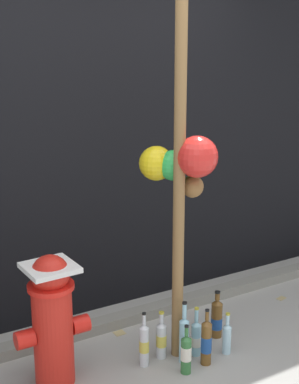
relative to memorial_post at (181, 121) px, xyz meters
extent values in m
cube|color=black|center=(-0.19, 0.92, 0.09)|extent=(10.00, 0.20, 3.30)
cube|color=gray|center=(-0.19, 0.51, -1.52)|extent=(8.00, 0.12, 0.08)
cylinder|color=olive|center=(-0.03, -0.04, -0.19)|extent=(0.07, 0.07, 2.74)
sphere|color=green|center=(0.01, 0.08, -0.29)|extent=(0.20, 0.20, 0.20)
sphere|color=yellow|center=(-0.07, 0.17, -0.29)|extent=(0.22, 0.22, 0.22)
sphere|color=red|center=(0.07, -0.09, -0.21)|extent=(0.26, 0.26, 0.26)
sphere|color=brown|center=(0.09, -0.01, -0.42)|extent=(0.14, 0.14, 0.14)
sphere|color=brown|center=(0.09, -0.01, -0.31)|extent=(0.10, 0.10, 0.10)
sphere|color=brown|center=(0.06, -0.01, -0.28)|extent=(0.04, 0.04, 0.04)
sphere|color=brown|center=(0.13, -0.01, -0.28)|extent=(0.04, 0.04, 0.04)
sphere|color=brown|center=(0.09, -0.05, -0.31)|extent=(0.04, 0.04, 0.04)
cylinder|color=red|center=(-0.85, 0.08, -1.25)|extent=(0.24, 0.24, 0.62)
cylinder|color=red|center=(-0.85, 0.08, -0.92)|extent=(0.28, 0.28, 0.03)
sphere|color=red|center=(-0.85, 0.08, -0.84)|extent=(0.23, 0.23, 0.23)
cylinder|color=red|center=(-1.02, 0.08, -1.22)|extent=(0.11, 0.11, 0.11)
cylinder|color=red|center=(-0.67, 0.08, -1.22)|extent=(0.11, 0.11, 0.11)
cube|color=white|center=(-0.85, 0.08, -0.80)|extent=(0.30, 0.30, 0.03)
cylinder|color=brown|center=(0.07, -0.23, -1.42)|extent=(0.07, 0.07, 0.28)
cone|color=brown|center=(0.07, -0.23, -1.26)|extent=(0.07, 0.07, 0.03)
cylinder|color=brown|center=(0.07, -0.23, -1.22)|extent=(0.02, 0.02, 0.06)
cylinder|color=#1E478C|center=(0.07, -0.23, -1.42)|extent=(0.07, 0.07, 0.11)
cylinder|color=black|center=(0.07, -0.23, -1.18)|extent=(0.03, 0.03, 0.01)
cylinder|color=#B2DBEA|center=(0.27, -0.20, -1.47)|extent=(0.06, 0.06, 0.19)
cone|color=#B2DBEA|center=(0.27, -0.20, -1.36)|extent=(0.06, 0.06, 0.02)
cylinder|color=#B2DBEA|center=(0.27, -0.20, -1.31)|extent=(0.03, 0.03, 0.07)
cylinder|color=gold|center=(0.27, -0.20, -1.27)|extent=(0.03, 0.03, 0.01)
cylinder|color=#93CCE0|center=(0.08, -0.11, -1.45)|extent=(0.07, 0.07, 0.22)
cone|color=#93CCE0|center=(0.08, -0.11, -1.33)|extent=(0.07, 0.07, 0.03)
cylinder|color=#93CCE0|center=(0.08, -0.11, -1.27)|extent=(0.03, 0.03, 0.09)
cylinder|color=silver|center=(0.08, -0.11, -1.46)|extent=(0.07, 0.07, 0.07)
cylinder|color=gold|center=(0.08, -0.11, -1.22)|extent=(0.03, 0.03, 0.01)
cylinder|color=#337038|center=(-0.10, -0.25, -1.45)|extent=(0.07, 0.07, 0.23)
cone|color=#337038|center=(-0.10, -0.25, -1.32)|extent=(0.07, 0.07, 0.03)
cylinder|color=#337038|center=(-0.10, -0.25, -1.27)|extent=(0.02, 0.02, 0.06)
cylinder|color=silver|center=(-0.10, -0.25, -1.42)|extent=(0.07, 0.07, 0.09)
cylinder|color=black|center=(-0.10, -0.25, -1.24)|extent=(0.03, 0.03, 0.01)
cylinder|color=silver|center=(-0.28, -0.04, -1.43)|extent=(0.06, 0.06, 0.27)
cone|color=silver|center=(-0.28, -0.04, -1.28)|extent=(0.06, 0.06, 0.02)
cylinder|color=silver|center=(-0.28, -0.04, -1.24)|extent=(0.02, 0.02, 0.07)
cylinder|color=#D8C64C|center=(-0.28, -0.04, -1.42)|extent=(0.06, 0.06, 0.08)
cylinder|color=black|center=(-0.28, -0.04, -1.19)|extent=(0.03, 0.03, 0.01)
cylinder|color=silver|center=(-0.14, -0.02, -1.45)|extent=(0.07, 0.07, 0.23)
cone|color=silver|center=(-0.14, -0.02, -1.32)|extent=(0.07, 0.07, 0.03)
cylinder|color=silver|center=(-0.14, -0.02, -1.27)|extent=(0.03, 0.03, 0.06)
cylinder|color=#D8C64C|center=(-0.14, -0.02, -1.44)|extent=(0.07, 0.07, 0.08)
cylinder|color=gold|center=(-0.14, -0.02, -1.24)|extent=(0.03, 0.03, 0.01)
cylinder|color=brown|center=(0.34, 0.01, -1.44)|extent=(0.08, 0.08, 0.25)
cone|color=brown|center=(0.34, 0.01, -1.29)|extent=(0.08, 0.08, 0.03)
cylinder|color=brown|center=(0.34, 0.01, -1.25)|extent=(0.03, 0.03, 0.05)
cylinder|color=#1E478C|center=(0.34, 0.01, -1.46)|extent=(0.08, 0.08, 0.08)
cylinder|color=black|center=(0.34, 0.01, -1.22)|extent=(0.04, 0.04, 0.01)
cylinder|color=#93CCE0|center=(-0.04, -0.14, -1.42)|extent=(0.06, 0.06, 0.29)
cone|color=#93CCE0|center=(-0.04, -0.14, -1.26)|extent=(0.06, 0.06, 0.03)
cylinder|color=#93CCE0|center=(-0.04, -0.14, -1.20)|extent=(0.03, 0.03, 0.10)
cylinder|color=black|center=(-0.04, -0.14, -1.14)|extent=(0.03, 0.03, 0.01)
cube|color=tan|center=(-0.24, 0.40, -1.56)|extent=(0.08, 0.07, 0.01)
cube|color=tan|center=(1.17, 0.22, -1.56)|extent=(0.09, 0.07, 0.01)
camera|label=1|loc=(-1.86, -2.77, 0.45)|focal=51.36mm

